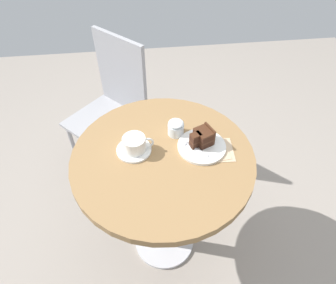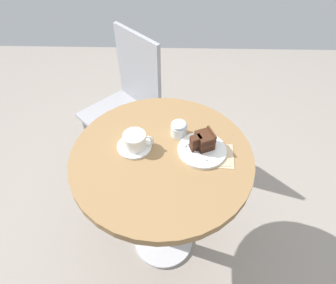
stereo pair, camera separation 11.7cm
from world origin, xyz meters
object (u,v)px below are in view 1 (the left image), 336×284
at_px(cake_plate, 202,146).
at_px(cake_slice, 203,137).
at_px(cafe_chair, 114,101).
at_px(saucer, 134,150).
at_px(coffee_cup, 135,144).
at_px(fork, 190,146).
at_px(teaspoon, 125,153).
at_px(sugar_pot, 176,128).
at_px(napkin, 215,151).

relative_size(cake_plate, cake_slice, 1.90).
height_order(cake_plate, cafe_chair, cafe_chair).
distance_m(saucer, coffee_cup, 0.04).
distance_m(cake_plate, fork, 0.05).
distance_m(cake_slice, fork, 0.06).
bearing_deg(cake_slice, teaspoon, -177.12).
distance_m(teaspoon, cafe_chair, 0.67).
bearing_deg(teaspoon, sugar_pot, -125.51).
bearing_deg(napkin, coffee_cup, 172.78).
xyz_separation_m(napkin, cafe_chair, (-0.44, 0.65, -0.22)).
xyz_separation_m(teaspoon, napkin, (0.36, -0.02, -0.01)).
bearing_deg(coffee_cup, teaspoon, -159.55).
bearing_deg(cake_slice, napkin, -40.06).
bearing_deg(coffee_cup, cafe_chair, 100.96).
xyz_separation_m(cake_slice, cafe_chair, (-0.39, 0.61, -0.26)).
distance_m(teaspoon, cake_slice, 0.31).
bearing_deg(napkin, saucer, 172.62).
height_order(cake_slice, sugar_pot, cake_slice).
xyz_separation_m(cake_plate, cake_slice, (0.00, 0.01, 0.04)).
distance_m(cafe_chair, sugar_pot, 0.66).
bearing_deg(napkin, cafe_chair, 123.70).
bearing_deg(saucer, cafe_chair, 100.45).
bearing_deg(teaspoon, fork, -148.62).
relative_size(cake_slice, sugar_pot, 1.52).
bearing_deg(cafe_chair, sugar_pot, -16.47).
height_order(teaspoon, cake_slice, cake_slice).
bearing_deg(saucer, napkin, -7.38).
relative_size(saucer, fork, 1.28).
bearing_deg(cafe_chair, teaspoon, -38.19).
relative_size(teaspoon, fork, 0.82).
relative_size(coffee_cup, teaspoon, 1.36).
distance_m(fork, sugar_pot, 0.10).
xyz_separation_m(coffee_cup, cafe_chair, (-0.12, 0.61, -0.26)).
bearing_deg(cake_plate, cake_slice, 76.56).
distance_m(saucer, cake_plate, 0.27).
relative_size(teaspoon, napkin, 0.61).
relative_size(teaspoon, cake_plate, 0.46).
bearing_deg(sugar_pot, fork, -63.62).
bearing_deg(fork, napkin, -149.95).
xyz_separation_m(teaspoon, fork, (0.26, 0.00, 0.00)).
height_order(coffee_cup, teaspoon, coffee_cup).
bearing_deg(fork, teaspoon, 46.34).
xyz_separation_m(saucer, cake_slice, (0.28, -0.00, 0.04)).
relative_size(napkin, cafe_chair, 0.17).
xyz_separation_m(cake_slice, sugar_pot, (-0.10, 0.08, -0.01)).
xyz_separation_m(fork, sugar_pot, (-0.05, 0.09, 0.02)).
xyz_separation_m(teaspoon, cafe_chair, (-0.08, 0.63, -0.23)).
xyz_separation_m(saucer, coffee_cup, (0.01, -0.00, 0.04)).
xyz_separation_m(cake_plate, napkin, (0.05, -0.03, -0.00)).
height_order(napkin, cafe_chair, cafe_chair).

